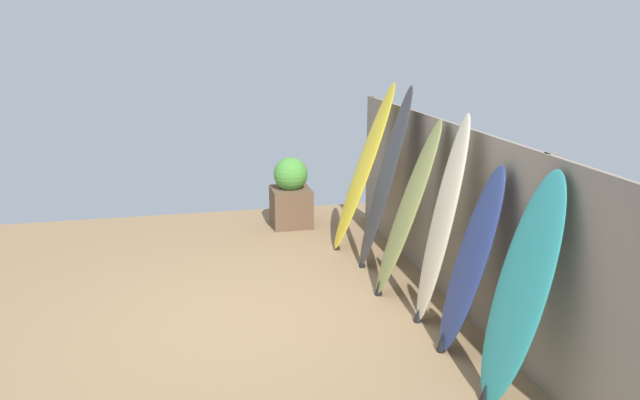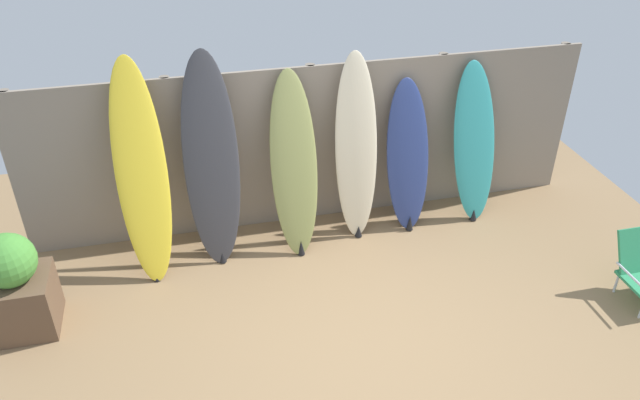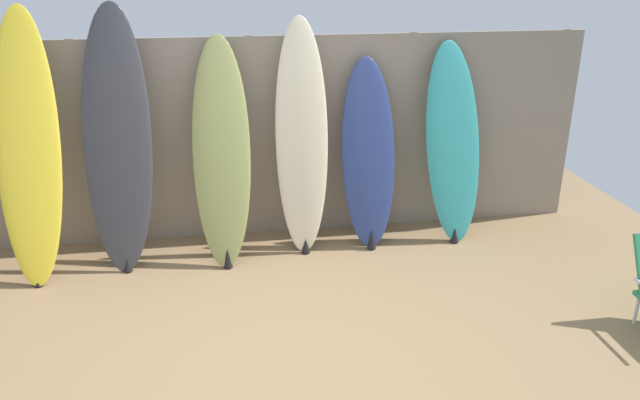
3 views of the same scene
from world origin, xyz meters
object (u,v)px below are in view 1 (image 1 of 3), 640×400
object	(u,v)px
surfboard_olive_2	(408,210)
planter_box	(291,194)
surfboard_navy_4	(471,262)
surfboard_cream_3	(442,222)
surfboard_teal_5	(521,291)
surfboard_yellow_0	(364,168)
surfboard_charcoal_1	(385,179)

from	to	relation	value
surfboard_olive_2	planter_box	distance (m)	2.77
surfboard_navy_4	planter_box	bearing A→B (deg)	-167.76
surfboard_cream_3	surfboard_navy_4	world-z (taller)	surfboard_cream_3
surfboard_teal_5	surfboard_yellow_0	bearing A→B (deg)	-177.73
surfboard_navy_4	surfboard_olive_2	bearing A→B (deg)	-175.80
surfboard_cream_3	surfboard_teal_5	distance (m)	1.36
surfboard_teal_5	surfboard_navy_4	bearing A→B (deg)	-178.96
surfboard_yellow_0	surfboard_olive_2	world-z (taller)	surfboard_yellow_0
surfboard_cream_3	surfboard_teal_5	world-z (taller)	surfboard_cream_3
surfboard_olive_2	surfboard_navy_4	size ratio (longest dim) A/B	1.13
surfboard_yellow_0	surfboard_teal_5	xyz separation A→B (m)	(3.52, 0.14, -0.17)
surfboard_teal_5	planter_box	world-z (taller)	surfboard_teal_5
surfboard_charcoal_1	surfboard_olive_2	xyz separation A→B (m)	(0.82, -0.03, -0.13)
surfboard_charcoal_1	surfboard_cream_3	size ratio (longest dim) A/B	1.06
surfboard_charcoal_1	surfboard_olive_2	distance (m)	0.83
surfboard_yellow_0	planter_box	xyz separation A→B (m)	(-1.14, -0.72, -0.58)
surfboard_navy_4	surfboard_charcoal_1	bearing A→B (deg)	-178.15
surfboard_teal_5	planter_box	bearing A→B (deg)	-169.58
surfboard_yellow_0	surfboard_navy_4	distance (m)	2.76
surfboard_navy_4	surfboard_teal_5	distance (m)	0.78
surfboard_olive_2	planter_box	size ratio (longest dim) A/B	1.88
surfboard_yellow_0	planter_box	world-z (taller)	surfboard_yellow_0
surfboard_navy_4	planter_box	size ratio (longest dim) A/B	1.66
surfboard_charcoal_1	surfboard_teal_5	size ratio (longest dim) A/B	1.20
surfboard_teal_5	surfboard_cream_3	bearing A→B (deg)	-178.88
surfboard_charcoal_1	planter_box	xyz separation A→B (m)	(-1.81, -0.78, -0.59)
surfboard_olive_2	surfboard_teal_5	xyz separation A→B (m)	(2.04, 0.11, -0.04)
surfboard_yellow_0	surfboard_charcoal_1	size ratio (longest dim) A/B	0.99
surfboard_charcoal_1	surfboard_cream_3	xyz separation A→B (m)	(1.50, 0.06, -0.06)
surfboard_yellow_0	surfboard_navy_4	world-z (taller)	surfboard_yellow_0
surfboard_charcoal_1	surfboard_navy_4	size ratio (longest dim) A/B	1.29
surfboard_navy_4	surfboard_teal_5	size ratio (longest dim) A/B	0.93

